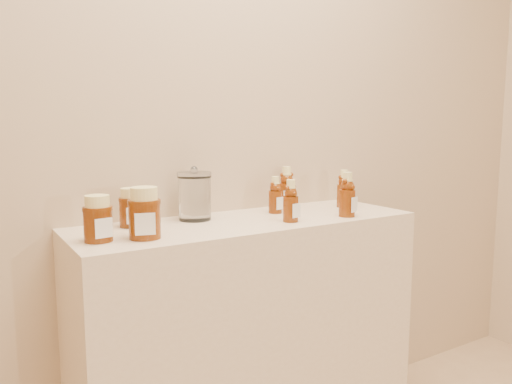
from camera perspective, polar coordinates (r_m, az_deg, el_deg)
wall_back at (r=1.86m, az=-4.11°, el=11.56°), size 3.50×0.02×2.70m
display_table at (r=1.85m, az=-0.82°, el=-17.03°), size 1.20×0.40×0.90m
bear_bottle_back_left at (r=1.84m, az=2.22°, el=-0.05°), size 0.06×0.06×0.15m
bear_bottle_back_mid at (r=1.94m, az=3.51°, el=0.82°), size 0.08×0.08×0.18m
bear_bottle_back_right at (r=2.00m, az=10.01°, el=0.67°), size 0.07×0.07×0.17m
bear_bottle_front_left at (r=1.68m, az=3.99°, el=-0.69°), size 0.06×0.06×0.16m
bear_bottle_front_right at (r=1.79m, az=10.39°, el=0.05°), size 0.08×0.08×0.18m
honey_jar_left at (r=1.46m, az=-17.63°, el=-2.90°), size 0.09×0.09×0.13m
honey_jar_back at (r=1.64m, az=-14.06°, el=-1.72°), size 0.09×0.09×0.12m
honey_jar_front at (r=1.46m, az=-12.63°, el=-2.34°), size 0.12×0.12×0.15m
glass_canister at (r=1.71m, az=-7.03°, el=-0.22°), size 0.12×0.12×0.18m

